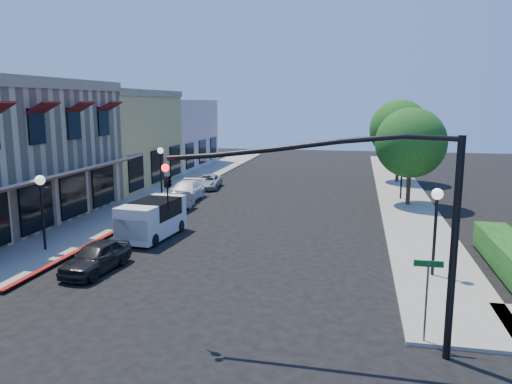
% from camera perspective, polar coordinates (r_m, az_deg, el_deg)
% --- Properties ---
extents(ground, '(120.00, 120.00, 0.00)m').
position_cam_1_polar(ground, '(14.62, -12.45, -17.78)').
color(ground, black).
rests_on(ground, ground).
extents(sidewalk_left, '(3.50, 50.00, 0.12)m').
position_cam_1_polar(sidewalk_left, '(41.80, -8.44, 0.85)').
color(sidewalk_left, gray).
rests_on(sidewalk_left, ground).
extents(sidewalk_right, '(3.50, 50.00, 0.12)m').
position_cam_1_polar(sidewalk_right, '(39.44, 16.21, -0.01)').
color(sidewalk_right, gray).
rests_on(sidewalk_right, ground).
extents(curb_red_strip, '(0.25, 10.00, 0.06)m').
position_cam_1_polar(curb_red_strip, '(24.26, -19.77, -6.68)').
color(curb_red_strip, maroon).
rests_on(curb_red_strip, ground).
extents(yellow_stucco_building, '(10.00, 12.00, 7.60)m').
position_cam_1_polar(yellow_stucco_building, '(43.27, -17.50, 5.80)').
color(yellow_stucco_building, tan).
rests_on(yellow_stucco_building, ground).
extents(pink_stucco_building, '(10.00, 12.00, 7.00)m').
position_cam_1_polar(pink_stucco_building, '(54.07, -11.30, 6.56)').
color(pink_stucco_building, beige).
rests_on(pink_stucco_building, ground).
extents(hedge, '(1.40, 8.00, 1.10)m').
position_cam_1_polar(hedge, '(22.68, 27.24, -8.40)').
color(hedge, '#144112').
rests_on(hedge, ground).
extents(street_tree_a, '(4.56, 4.56, 6.48)m').
position_cam_1_polar(street_tree_a, '(33.98, 17.28, 5.38)').
color(street_tree_a, '#362215').
rests_on(street_tree_a, ground).
extents(street_tree_b, '(4.94, 4.94, 7.02)m').
position_cam_1_polar(street_tree_b, '(43.90, 16.07, 6.91)').
color(street_tree_b, '#362215').
rests_on(street_tree_b, ground).
extents(signal_mast_arm, '(8.01, 0.39, 6.00)m').
position_cam_1_polar(signal_mast_arm, '(13.50, 13.00, -1.67)').
color(signal_mast_arm, black).
rests_on(signal_mast_arm, ground).
extents(street_name_sign, '(0.80, 0.06, 2.50)m').
position_cam_1_polar(street_name_sign, '(14.97, 18.96, -10.31)').
color(street_name_sign, '#595B5E').
rests_on(street_name_sign, ground).
extents(lamppost_left_near, '(0.44, 0.44, 3.57)m').
position_cam_1_polar(lamppost_left_near, '(24.51, -23.35, -0.17)').
color(lamppost_left_near, black).
rests_on(lamppost_left_near, ground).
extents(lamppost_left_far, '(0.44, 0.44, 3.57)m').
position_cam_1_polar(lamppost_left_far, '(36.73, -10.84, 3.71)').
color(lamppost_left_far, black).
rests_on(lamppost_left_far, ground).
extents(lamppost_right_near, '(0.44, 0.44, 3.57)m').
position_cam_1_polar(lamppost_right_near, '(20.36, 19.92, -1.92)').
color(lamppost_right_near, black).
rests_on(lamppost_right_near, ground).
extents(lamppost_right_far, '(0.44, 0.44, 3.57)m').
position_cam_1_polar(lamppost_right_far, '(36.08, 16.38, 3.36)').
color(lamppost_right_far, black).
rests_on(lamppost_right_far, ground).
extents(white_van, '(2.20, 4.41, 1.89)m').
position_cam_1_polar(white_van, '(25.74, -11.83, -2.80)').
color(white_van, silver).
rests_on(white_van, ground).
extents(parked_car_a, '(1.76, 3.73, 1.23)m').
position_cam_1_polar(parked_car_a, '(21.40, -17.81, -7.08)').
color(parked_car_a, black).
rests_on(parked_car_a, ground).
extents(parked_car_b, '(1.75, 3.99, 1.27)m').
position_cam_1_polar(parked_car_b, '(31.40, -9.57, -1.23)').
color(parked_car_b, '#939498').
rests_on(parked_car_b, ground).
extents(parked_car_c, '(2.05, 4.70, 1.35)m').
position_cam_1_polar(parked_car_c, '(35.01, -8.05, 0.06)').
color(parked_car_c, white).
rests_on(parked_car_c, ground).
extents(parked_car_d, '(2.19, 4.05, 1.08)m').
position_cam_1_polar(parked_car_d, '(39.98, -5.51, 1.19)').
color(parked_car_d, '#B4B6BA').
rests_on(parked_car_d, ground).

